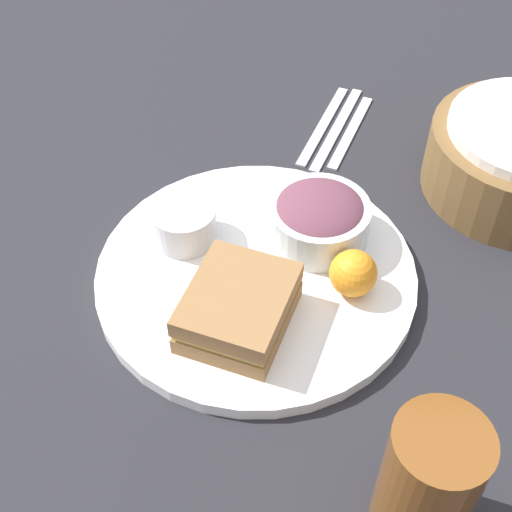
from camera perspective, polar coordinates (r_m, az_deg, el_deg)
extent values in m
plane|color=#232328|center=(0.72, 0.00, -1.88)|extent=(4.00, 4.00, 0.00)
cylinder|color=white|center=(0.71, 0.00, -1.49)|extent=(0.32, 0.32, 0.01)
cube|color=olive|center=(0.66, -1.40, -4.84)|extent=(0.13, 0.11, 0.02)
cube|color=#E5C666|center=(0.65, -1.42, -4.16)|extent=(0.12, 0.11, 0.01)
cube|color=olive|center=(0.64, -1.44, -3.45)|extent=(0.13, 0.11, 0.02)
cylinder|color=silver|center=(0.73, 5.03, 2.75)|extent=(0.10, 0.10, 0.04)
ellipsoid|color=brown|center=(0.72, 5.11, 3.55)|extent=(0.10, 0.10, 0.04)
cylinder|color=#B7B7BC|center=(0.73, -5.78, 2.60)|extent=(0.07, 0.07, 0.04)
sphere|color=orange|center=(0.68, 7.79, -1.38)|extent=(0.05, 0.05, 0.05)
cylinder|color=brown|center=(0.55, 13.60, -17.19)|extent=(0.07, 0.07, 0.12)
cube|color=silver|center=(0.91, 5.39, 10.44)|extent=(0.16, 0.06, 0.01)
cube|color=silver|center=(0.90, 6.49, 10.16)|extent=(0.17, 0.06, 0.01)
cube|color=silver|center=(0.90, 7.59, 9.87)|extent=(0.15, 0.06, 0.01)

